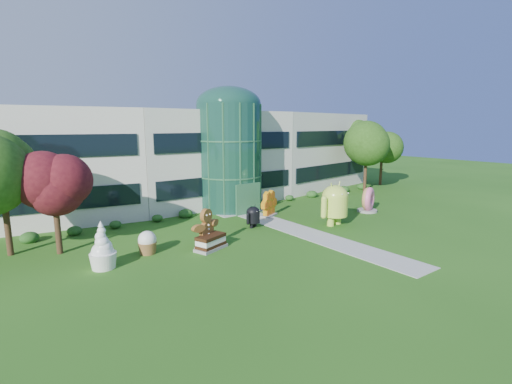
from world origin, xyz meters
TOP-DOWN VIEW (x-y plane):
  - ground at (0.00, 0.00)m, footprint 140.00×140.00m
  - building at (0.00, 18.00)m, footprint 46.00×15.00m
  - atrium at (0.00, 12.00)m, footprint 6.00×6.00m
  - walkway at (0.00, 2.00)m, footprint 2.40×20.00m
  - tree_red at (-15.50, 7.50)m, footprint 4.00×4.00m
  - trees_backdrop at (0.00, 13.00)m, footprint 52.00×8.00m
  - android_green at (3.46, 1.87)m, footprint 3.57×2.57m
  - android_black at (-2.24, 5.13)m, footprint 2.04×1.70m
  - donut at (9.38, 3.12)m, footprint 2.49×1.85m
  - gingerbread at (-7.52, 3.06)m, footprint 3.05×2.14m
  - ice_cream_sandwich at (-7.51, 2.54)m, footprint 2.42×1.76m
  - honeycomb at (1.06, 7.26)m, footprint 2.74×1.92m
  - froyo at (-13.96, 3.31)m, footprint 1.94×1.94m
  - cupcake at (-11.09, 4.19)m, footprint 1.59×1.59m

SIDE VIEW (x-z plane):
  - ground at x=0.00m, z-range 0.00..0.00m
  - walkway at x=0.00m, z-range 0.00..0.04m
  - ice_cream_sandwich at x=-7.51m, z-range 0.00..0.97m
  - cupcake at x=-11.09m, z-range 0.00..1.47m
  - android_black at x=-2.24m, z-range 0.00..1.97m
  - honeycomb at x=1.06m, z-range 0.00..2.03m
  - donut at x=9.38m, z-range 0.00..2.34m
  - gingerbread at x=-7.52m, z-range 0.00..2.63m
  - froyo at x=-13.96m, z-range 0.00..2.70m
  - android_green at x=3.46m, z-range 0.00..3.81m
  - tree_red at x=-15.50m, z-range 0.00..6.00m
  - trees_backdrop at x=0.00m, z-range 0.00..8.40m
  - building at x=0.00m, z-range 0.00..9.30m
  - atrium at x=0.00m, z-range 0.00..9.80m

